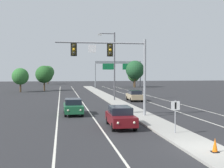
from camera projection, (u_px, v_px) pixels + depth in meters
ground_plane at (205, 151)px, 15.81m from camera, size 260.00×260.00×0.00m
median_island at (129, 109)px, 33.53m from camera, size 2.40×110.00×0.15m
lane_stripe_oncoming_center at (83, 104)px, 39.63m from camera, size 0.14×100.00×0.01m
lane_stripe_receding_center at (150, 102)px, 41.23m from camera, size 0.14×100.00×0.01m
edge_stripe_left at (59, 104)px, 39.07m from camera, size 0.14×100.00×0.01m
edge_stripe_right at (172, 102)px, 41.79m from camera, size 0.14×100.00×0.01m
overhead_signal_mast at (116, 60)px, 27.15m from camera, size 8.44×0.44×7.20m
median_sign_post at (175, 112)px, 19.66m from camera, size 0.60×0.10×2.20m
street_lamp_median at (113, 62)px, 43.38m from camera, size 2.58×0.28×10.00m
car_oncoming_darkred at (120, 117)px, 22.57m from camera, size 1.90×4.50×1.58m
car_oncoming_green at (73, 106)px, 29.35m from camera, size 1.86×4.49×1.58m
car_receding_tan at (135, 95)px, 43.43m from camera, size 1.93×4.51×1.58m
traffic_cone_median_nose at (215, 145)px, 14.91m from camera, size 0.36×0.36×0.74m
highway_sign_gantry at (118, 66)px, 82.75m from camera, size 13.28×0.42×7.50m
tree_far_left_a at (48, 72)px, 105.50m from camera, size 4.61×4.61×6.67m
tree_far_left_c at (20, 76)px, 63.09m from camera, size 3.59×3.59×5.19m
tree_far_right_c at (135, 70)px, 83.13m from camera, size 5.26×5.26×7.62m
tree_far_left_b at (44, 74)px, 67.35m from camera, size 4.03×4.03×5.82m
tree_far_right_b at (134, 76)px, 85.15m from camera, size 3.53×3.53×5.11m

